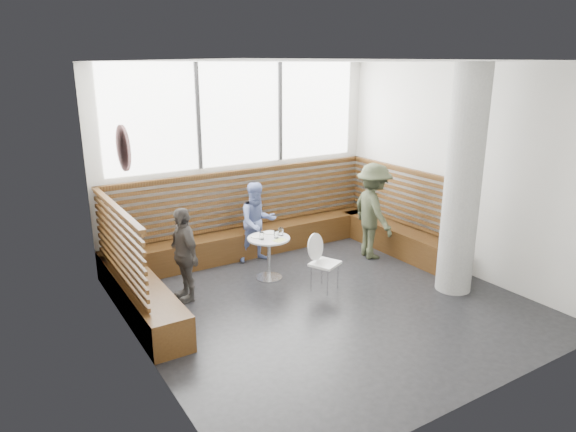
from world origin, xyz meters
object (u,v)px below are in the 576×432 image
cafe_chair (322,257)px  child_back (257,222)px  concrete_column (463,182)px  child_left (184,254)px  adult_man (373,211)px  cafe_table (269,249)px

cafe_chair → child_back: (-0.26, 1.47, 0.18)m
cafe_chair → child_back: size_ratio=0.62×
concrete_column → child_left: concrete_column is taller
child_back → child_left: 1.74m
adult_man → child_left: size_ratio=1.21×
cafe_chair → child_left: size_ratio=0.62×
cafe_table → child_left: (-1.34, -0.01, 0.19)m
cafe_chair → child_left: bearing=134.0°
child_back → child_left: size_ratio=1.00×
concrete_column → adult_man: (-0.15, 1.64, -0.79)m
concrete_column → cafe_chair: size_ratio=3.86×
adult_man → child_back: (-1.73, 0.86, -0.14)m
cafe_table → adult_man: size_ratio=0.41×
adult_man → cafe_table: bearing=98.8°
concrete_column → adult_man: 1.83m
cafe_table → child_back: (0.22, 0.75, 0.19)m
concrete_column → child_back: size_ratio=2.40×
cafe_table → adult_man: 1.98m
child_back → child_left: bearing=-147.4°
adult_man → child_back: adult_man is taller
concrete_column → child_left: 3.97m
concrete_column → adult_man: size_ratio=1.98×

